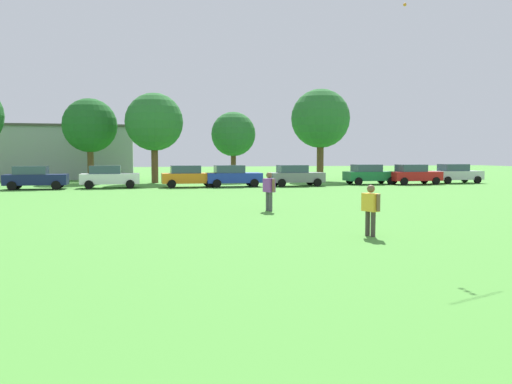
{
  "coord_description": "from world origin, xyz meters",
  "views": [
    {
      "loc": [
        -0.59,
        1.09,
        2.49
      ],
      "look_at": [
        1.94,
        12.03,
        1.68
      ],
      "focal_mm": 36.2,
      "sensor_mm": 36.0,
      "label": 1
    }
  ],
  "objects_px": {
    "parked_car_blue_3": "(233,176)",
    "parked_car_green_5": "(369,174)",
    "parked_car_navy_0": "(35,177)",
    "parked_car_orange_2": "(189,176)",
    "tree_center_left": "(90,126)",
    "tree_right": "(233,134)",
    "tree_far_right": "(321,119)",
    "parked_car_red_6": "(414,174)",
    "bystander_near_trees": "(269,188)",
    "adult_bystander": "(371,206)",
    "parked_car_gray_4": "(295,175)",
    "parked_car_silver_7": "(456,173)",
    "parked_car_white_1": "(109,177)",
    "tree_center_right": "(154,122)"
  },
  "relations": [
    {
      "from": "parked_car_navy_0",
      "to": "tree_far_right",
      "type": "xyz_separation_m",
      "value": [
        24.52,
        7.44,
        5.1
      ]
    },
    {
      "from": "parked_car_gray_4",
      "to": "tree_center_left",
      "type": "distance_m",
      "value": 19.5
    },
    {
      "from": "parked_car_blue_3",
      "to": "parked_car_green_5",
      "type": "distance_m",
      "value": 11.9
    },
    {
      "from": "parked_car_white_1",
      "to": "tree_right",
      "type": "xyz_separation_m",
      "value": [
        11.09,
        8.49,
        3.59
      ]
    },
    {
      "from": "parked_car_red_6",
      "to": "tree_center_right",
      "type": "height_order",
      "value": "tree_center_right"
    },
    {
      "from": "parked_car_green_5",
      "to": "tree_center_right",
      "type": "xyz_separation_m",
      "value": [
        -17.61,
        6.29,
        4.5
      ]
    },
    {
      "from": "parked_car_gray_4",
      "to": "parked_car_red_6",
      "type": "distance_m",
      "value": 10.46
    },
    {
      "from": "parked_car_orange_2",
      "to": "parked_car_red_6",
      "type": "bearing_deg",
      "value": -1.47
    },
    {
      "from": "tree_center_left",
      "to": "bystander_near_trees",
      "type": "bearing_deg",
      "value": -70.05
    },
    {
      "from": "tree_center_right",
      "to": "parked_car_green_5",
      "type": "bearing_deg",
      "value": -19.65
    },
    {
      "from": "bystander_near_trees",
      "to": "tree_center_left",
      "type": "xyz_separation_m",
      "value": [
        -9.78,
        26.94,
        4.09
      ]
    },
    {
      "from": "bystander_near_trees",
      "to": "tree_center_left",
      "type": "bearing_deg",
      "value": 1.12
    },
    {
      "from": "parked_car_white_1",
      "to": "parked_car_red_6",
      "type": "height_order",
      "value": "same"
    },
    {
      "from": "adult_bystander",
      "to": "tree_far_right",
      "type": "distance_m",
      "value": 34.86
    },
    {
      "from": "adult_bystander",
      "to": "parked_car_orange_2",
      "type": "relative_size",
      "value": 0.37
    },
    {
      "from": "parked_car_green_5",
      "to": "parked_car_red_6",
      "type": "distance_m",
      "value": 3.74
    },
    {
      "from": "parked_car_orange_2",
      "to": "tree_center_right",
      "type": "xyz_separation_m",
      "value": [
        -2.35,
        6.75,
        4.5
      ]
    },
    {
      "from": "tree_right",
      "to": "tree_far_right",
      "type": "bearing_deg",
      "value": -9.25
    },
    {
      "from": "adult_bystander",
      "to": "tree_center_left",
      "type": "bearing_deg",
      "value": -1.74
    },
    {
      "from": "parked_car_blue_3",
      "to": "parked_car_green_5",
      "type": "height_order",
      "value": "same"
    },
    {
      "from": "parked_car_white_1",
      "to": "parked_car_gray_4",
      "type": "height_order",
      "value": "same"
    },
    {
      "from": "tree_center_right",
      "to": "parked_car_navy_0",
      "type": "bearing_deg",
      "value": -142.53
    },
    {
      "from": "parked_car_red_6",
      "to": "tree_center_left",
      "type": "bearing_deg",
      "value": 160.27
    },
    {
      "from": "parked_car_navy_0",
      "to": "parked_car_green_5",
      "type": "xyz_separation_m",
      "value": [
        26.36,
        0.42,
        0.0
      ]
    },
    {
      "from": "parked_car_green_5",
      "to": "parked_car_red_6",
      "type": "bearing_deg",
      "value": -14.62
    },
    {
      "from": "parked_car_orange_2",
      "to": "parked_car_green_5",
      "type": "relative_size",
      "value": 1.0
    },
    {
      "from": "bystander_near_trees",
      "to": "parked_car_navy_0",
      "type": "distance_m",
      "value": 22.01
    },
    {
      "from": "parked_car_silver_7",
      "to": "parked_car_navy_0",
      "type": "bearing_deg",
      "value": -179.42
    },
    {
      "from": "parked_car_red_6",
      "to": "parked_car_silver_7",
      "type": "distance_m",
      "value": 4.67
    },
    {
      "from": "parked_car_red_6",
      "to": "tree_right",
      "type": "height_order",
      "value": "tree_right"
    },
    {
      "from": "parked_car_silver_7",
      "to": "tree_center_left",
      "type": "bearing_deg",
      "value": 164.44
    },
    {
      "from": "parked_car_white_1",
      "to": "parked_car_green_5",
      "type": "distance_m",
      "value": 21.21
    },
    {
      "from": "parked_car_green_5",
      "to": "tree_center_left",
      "type": "height_order",
      "value": "tree_center_left"
    },
    {
      "from": "adult_bystander",
      "to": "parked_car_gray_4",
      "type": "distance_m",
      "value": 25.47
    },
    {
      "from": "parked_car_silver_7",
      "to": "parked_car_red_6",
      "type": "bearing_deg",
      "value": -169.21
    },
    {
      "from": "parked_car_navy_0",
      "to": "parked_car_gray_4",
      "type": "height_order",
      "value": "same"
    },
    {
      "from": "bystander_near_trees",
      "to": "parked_car_green_5",
      "type": "distance_m",
      "value": 22.68
    },
    {
      "from": "parked_car_green_5",
      "to": "tree_center_left",
      "type": "distance_m",
      "value": 25.18
    },
    {
      "from": "parked_car_blue_3",
      "to": "tree_center_right",
      "type": "bearing_deg",
      "value": 129.36
    },
    {
      "from": "tree_center_right",
      "to": "tree_right",
      "type": "relative_size",
      "value": 1.21
    },
    {
      "from": "parked_car_orange_2",
      "to": "parked_car_red_6",
      "type": "distance_m",
      "value": 18.88
    },
    {
      "from": "parked_car_gray_4",
      "to": "tree_far_right",
      "type": "xyz_separation_m",
      "value": [
        5.01,
        8.0,
        5.1
      ]
    },
    {
      "from": "parked_car_navy_0",
      "to": "tree_right",
      "type": "xyz_separation_m",
      "value": [
        16.23,
        8.79,
        3.59
      ]
    },
    {
      "from": "parked_car_orange_2",
      "to": "tree_center_left",
      "type": "bearing_deg",
      "value": 131.1
    },
    {
      "from": "parked_car_silver_7",
      "to": "tree_center_right",
      "type": "distance_m",
      "value": 26.96
    },
    {
      "from": "bystander_near_trees",
      "to": "parked_car_green_5",
      "type": "relative_size",
      "value": 0.4
    },
    {
      "from": "parked_car_green_5",
      "to": "parked_car_silver_7",
      "type": "xyz_separation_m",
      "value": [
        8.21,
        -0.07,
        0.0
      ]
    },
    {
      "from": "tree_center_left",
      "to": "parked_car_red_6",
      "type": "bearing_deg",
      "value": -19.73
    },
    {
      "from": "parked_car_gray_4",
      "to": "tree_right",
      "type": "height_order",
      "value": "tree_right"
    },
    {
      "from": "bystander_near_trees",
      "to": "tree_far_right",
      "type": "height_order",
      "value": "tree_far_right"
    }
  ]
}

